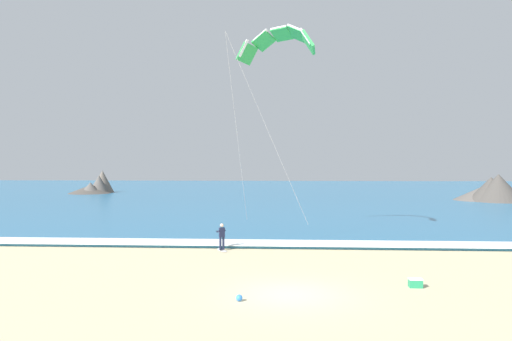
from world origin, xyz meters
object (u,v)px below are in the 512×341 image
Objects in this scene: beach_ball at (239,298)px; kitesurfer at (222,235)px; cooler_box at (415,283)px; surfboard at (222,250)px; kite_primary at (279,41)px.

kitesurfer is at bearing 101.01° from beach_ball.
beach_ball is (-7.50, -2.49, -0.07)m from cooler_box.
kitesurfer is at bearing 116.49° from surfboard.
kitesurfer is 12.68m from cooler_box.
kite_primary reaches higher than beach_ball.
kitesurfer is at bearing 139.28° from cooler_box.
cooler_box is (9.59, -8.26, -0.74)m from kitesurfer.
kite_primary reaches higher than cooler_box.
kite_primary is 24.50× the size of cooler_box.
kite_primary is (3.49, 5.21, 14.33)m from surfboard.
beach_ball reaches higher than surfboard.
cooler_box is at bearing 18.37° from beach_ball.
surfboard is at bearing -63.51° from kitesurfer.
cooler_box is at bearing -65.64° from kite_primary.
cooler_box reaches higher than beach_ball.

